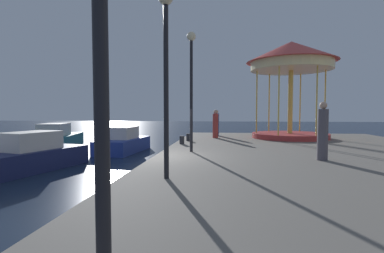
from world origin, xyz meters
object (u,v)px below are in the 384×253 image
person_by_the_water (215,125)px  bollard_north (188,137)px  motorboat_blue (123,143)px  person_mid_promenade (216,124)px  lamp_post_mid_promenade (166,51)px  motorboat_teal (57,139)px  person_near_carousel (323,133)px  lamp_post_far_end (191,71)px  carousel (291,65)px  motorboat_navy (29,156)px  bollard_center (182,140)px

person_by_the_water → bollard_north: bearing=-126.9°
motorboat_blue → person_mid_promenade: size_ratio=2.56×
bollard_north → lamp_post_mid_promenade: bearing=-86.3°
motorboat_teal → person_near_carousel: size_ratio=2.88×
lamp_post_far_end → person_by_the_water: 6.66m
carousel → lamp_post_far_end: carousel is taller
motorboat_teal → carousel: size_ratio=0.96×
motorboat_navy → bollard_center: size_ratio=12.89×
carousel → motorboat_navy: bearing=-149.2°
lamp_post_mid_promenade → lamp_post_far_end: lamp_post_far_end is taller
motorboat_teal → bollard_north: bearing=-13.6°
motorboat_teal → bollard_center: (8.90, -3.75, 0.39)m
motorboat_navy → motorboat_teal: bearing=113.6°
person_mid_promenade → motorboat_navy: bearing=-131.0°
motorboat_navy → bollard_center: motorboat_navy is taller
bollard_north → person_near_carousel: 7.82m
motorboat_blue → person_by_the_water: person_by_the_water is taller
motorboat_navy → carousel: (11.90, 7.10, 4.59)m
person_by_the_water → motorboat_teal: bearing=178.4°
person_near_carousel → motorboat_blue: bearing=144.3°
motorboat_navy → bollard_center: (5.85, 3.24, 0.41)m
motorboat_blue → bollard_north: 4.12m
lamp_post_mid_promenade → person_mid_promenade: lamp_post_mid_promenade is taller
person_near_carousel → person_by_the_water: size_ratio=1.13×
lamp_post_mid_promenade → person_by_the_water: bearing=85.6°
lamp_post_far_end → bollard_north: (-0.65, 4.26, -3.01)m
person_near_carousel → bollard_north: bearing=131.9°
carousel → bollard_north: 7.60m
motorboat_blue → bollard_center: bearing=-31.6°
bollard_center → motorboat_teal: bearing=157.1°
lamp_post_far_end → person_mid_promenade: 8.38m
motorboat_blue → bollard_center: size_ratio=10.99×
person_mid_promenade → person_near_carousel: (3.77, -9.51, 0.11)m
motorboat_navy → motorboat_teal: size_ratio=0.93×
bollard_center → person_mid_promenade: 5.55m
motorboat_navy → person_by_the_water: 10.04m
motorboat_teal → carousel: 15.63m
motorboat_blue → lamp_post_far_end: (4.67, -5.09, 3.44)m
lamp_post_mid_promenade → motorboat_blue: bearing=115.2°
person_mid_promenade → person_near_carousel: size_ratio=0.89×
motorboat_navy → lamp_post_far_end: size_ratio=1.08×
person_mid_promenade → person_by_the_water: (-0.01, -1.82, -0.00)m
bollard_north → person_near_carousel: size_ratio=0.21×
motorboat_teal → motorboat_blue: 5.20m
bollard_north → person_mid_promenade: bearing=68.9°
motorboat_blue → person_near_carousel: bearing=-35.7°
motorboat_navy → bollard_north: size_ratio=12.89×
lamp_post_mid_promenade → person_near_carousel: (4.62, 3.14, -2.13)m
lamp_post_mid_promenade → bollard_north: 9.39m
motorboat_navy → motorboat_blue: 5.96m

